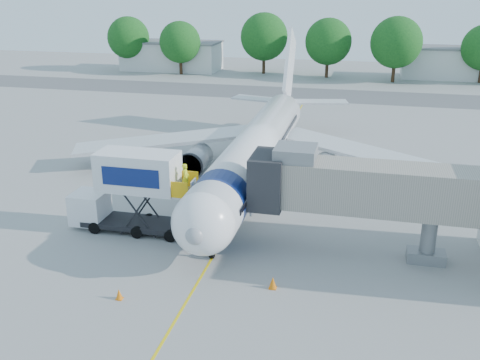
% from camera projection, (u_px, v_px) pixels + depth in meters
% --- Properties ---
extents(ground, '(160.00, 160.00, 0.00)m').
position_uv_depth(ground, '(247.00, 199.00, 40.95)').
color(ground, '#969694').
rests_on(ground, ground).
extents(guidance_line, '(0.15, 70.00, 0.01)m').
position_uv_depth(guidance_line, '(247.00, 199.00, 40.94)').
color(guidance_line, yellow).
rests_on(guidance_line, ground).
extents(taxiway_strip, '(120.00, 10.00, 0.01)m').
position_uv_depth(taxiway_strip, '(309.00, 94.00, 79.26)').
color(taxiway_strip, '#59595B').
rests_on(taxiway_strip, ground).
extents(aircraft, '(34.17, 37.73, 11.35)m').
position_uv_depth(aircraft, '(258.00, 147.00, 43.68)').
color(aircraft, white).
rests_on(aircraft, ground).
extents(jet_bridge, '(13.90, 3.20, 6.60)m').
position_uv_depth(jet_bridge, '(354.00, 187.00, 31.32)').
color(jet_bridge, gray).
rests_on(jet_bridge, ground).
extents(catering_hiloader, '(8.50, 2.44, 5.50)m').
position_uv_depth(catering_hiloader, '(130.00, 192.00, 34.95)').
color(catering_hiloader, black).
rests_on(catering_hiloader, ground).
extents(ground_tug, '(3.48, 2.17, 1.30)m').
position_uv_depth(ground_tug, '(190.00, 317.00, 25.39)').
color(ground_tug, silver).
rests_on(ground_tug, ground).
extents(safety_cone_a, '(0.44, 0.44, 0.70)m').
position_uv_depth(safety_cone_a, '(273.00, 283.00, 28.96)').
color(safety_cone_a, orange).
rests_on(safety_cone_a, ground).
extents(safety_cone_b, '(0.38, 0.38, 0.60)m').
position_uv_depth(safety_cone_b, '(119.00, 294.00, 27.99)').
color(safety_cone_b, orange).
rests_on(safety_cone_b, ground).
extents(outbuilding_left, '(18.40, 8.40, 5.30)m').
position_uv_depth(outbuilding_left, '(172.00, 55.00, 100.81)').
color(outbuilding_left, silver).
rests_on(outbuilding_left, ground).
extents(outbuilding_right, '(16.40, 7.40, 5.30)m').
position_uv_depth(outbuilding_right, '(450.00, 63.00, 91.84)').
color(outbuilding_right, silver).
rests_on(outbuilding_right, ground).
extents(tree_a, '(7.71, 7.71, 9.83)m').
position_uv_depth(tree_a, '(128.00, 38.00, 98.90)').
color(tree_a, '#382314').
rests_on(tree_a, ground).
extents(tree_b, '(7.30, 7.30, 9.30)m').
position_uv_depth(tree_b, '(180.00, 42.00, 94.77)').
color(tree_b, '#382314').
rests_on(tree_b, ground).
extents(tree_c, '(8.41, 8.41, 10.72)m').
position_uv_depth(tree_c, '(264.00, 37.00, 95.20)').
color(tree_c, '#382314').
rests_on(tree_c, ground).
extents(tree_d, '(7.90, 7.90, 10.07)m').
position_uv_depth(tree_d, '(328.00, 42.00, 91.19)').
color(tree_d, '#382314').
rests_on(tree_d, ground).
extents(tree_e, '(8.32, 8.32, 10.61)m').
position_uv_depth(tree_e, '(396.00, 42.00, 86.81)').
color(tree_e, '#382314').
rests_on(tree_e, ground).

